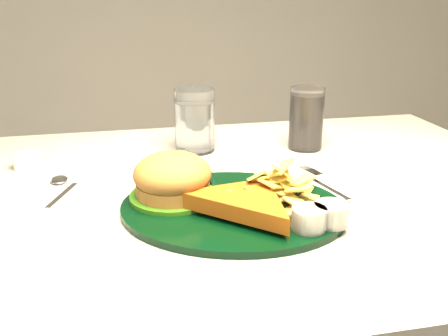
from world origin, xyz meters
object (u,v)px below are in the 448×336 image
Objects in this scene: water_glass at (195,120)px; cola_glass at (306,119)px; dinner_plate at (233,188)px; fork_napkin at (326,186)px.

water_glass and cola_glass have the same top height.
dinner_plate is 0.18m from fork_napkin.
fork_napkin is at bearing 35.49° from dinner_plate.
cola_glass reaches higher than dinner_plate.
cola_glass is at bearing -8.63° from water_glass.
water_glass is 0.23m from cola_glass.
dinner_plate is 0.31m from water_glass.
water_glass is (-0.01, 0.31, 0.03)m from dinner_plate.
cola_glass is at bearing 64.12° from fork_napkin.
cola_glass is (0.23, -0.03, 0.00)m from water_glass.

